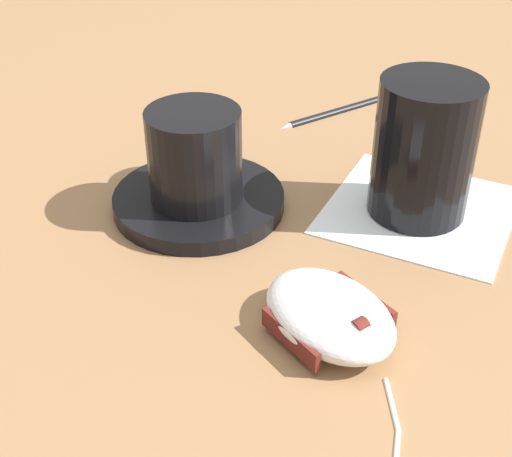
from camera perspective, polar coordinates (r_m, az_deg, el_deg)
ground_plane at (r=0.59m, az=5.09°, el=1.97°), size 3.00×3.00×0.00m
saucer at (r=0.59m, az=-4.59°, el=2.24°), size 0.14×0.14×0.01m
coffee_cup at (r=0.56m, az=-4.88°, el=5.96°), size 0.09×0.09×0.07m
computer_mouse at (r=0.46m, az=5.91°, el=-6.84°), size 0.10×0.07×0.03m
napkin_under_glass at (r=0.60m, az=12.96°, el=1.47°), size 0.19×0.19×0.00m
drinking_glass at (r=0.57m, az=13.30°, el=6.24°), size 0.08×0.08×0.11m
pen at (r=0.76m, az=7.01°, el=9.65°), size 0.02×0.16×0.01m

